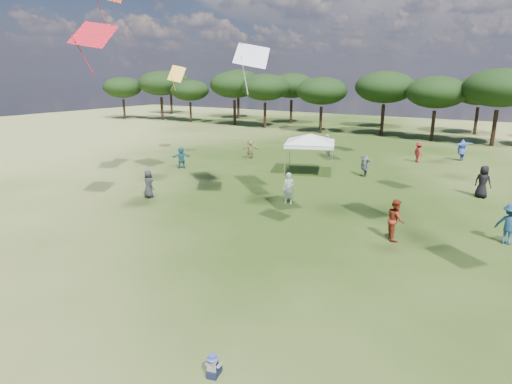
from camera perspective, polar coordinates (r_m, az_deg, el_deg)
tree_line at (r=52.20m, az=28.97°, el=11.88°), size 108.78×17.63×7.77m
tent_left at (r=30.66m, az=7.24°, el=7.49°), size 6.35×6.35×3.21m
toddler at (r=11.00m, az=-5.73°, el=-22.15°), size 0.44×0.47×0.59m
festival_crowd at (r=29.84m, az=16.71°, el=3.01°), size 29.02×23.13×1.90m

